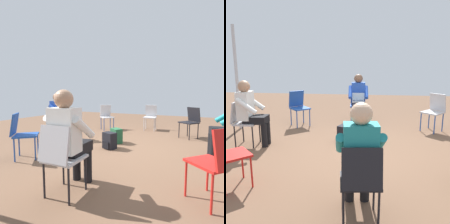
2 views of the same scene
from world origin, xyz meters
TOP-DOWN VIEW (x-y plane):
  - ground_plane at (0.00, 0.00)m, footprint 14.00×14.00m
  - chair_northeast at (1.13, 1.55)m, footprint 0.57×0.58m
  - chair_west at (-2.19, -0.11)m, footprint 0.46×0.42m
  - chair_southeast at (1.46, -1.62)m, footprint 0.59×0.58m
  - chair_north at (-0.16, 2.26)m, footprint 0.43×0.46m
  - chair_south at (-0.12, -2.21)m, footprint 0.42×0.45m
  - chair_northwest at (-1.53, 1.64)m, footprint 0.58×0.58m
  - chair_southwest at (-1.65, -1.55)m, footprint 0.59×0.58m
  - person_with_laptop at (-2.02, -0.10)m, footprint 0.54×0.51m
  - person_in_white at (-0.13, -2.04)m, footprint 0.51×0.53m
  - backpack_near_laptop_user at (-0.51, 0.19)m, footprint 0.34×0.32m
  - backpack_by_empty_chair at (-0.46, -0.30)m, footprint 0.33×0.31m

SIDE VIEW (x-z plane):
  - ground_plane at x=0.00m, z-range 0.00..0.00m
  - backpack_near_laptop_user at x=-0.51m, z-range -0.02..0.34m
  - backpack_by_empty_chair at x=-0.46m, z-range -0.02..0.34m
  - chair_northeast at x=1.13m, z-range 0.07..0.92m
  - chair_west at x=-2.19m, z-range 0.07..0.92m
  - chair_southeast at x=1.46m, z-range 0.07..0.92m
  - chair_north at x=-0.16m, z-range 0.07..0.92m
  - chair_south at x=-0.12m, z-range 0.07..0.92m
  - chair_northwest at x=-1.53m, z-range 0.07..0.92m
  - chair_southwest at x=-1.65m, z-range 0.07..0.92m
  - person_with_laptop at x=-2.02m, z-range 0.07..1.31m
  - person_in_white at x=-0.13m, z-range 0.07..1.31m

